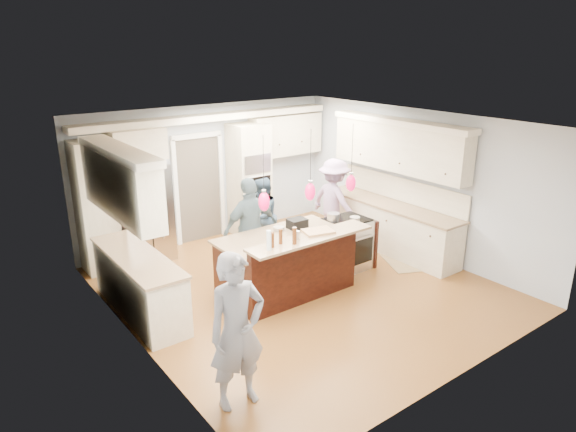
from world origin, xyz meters
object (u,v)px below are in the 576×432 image
Objects in this scene: kitchen_island at (286,263)px; island_range at (347,243)px; person_bar_end at (237,331)px; person_far_left at (262,216)px; refrigerator at (144,213)px.

kitchen_island is 2.28× the size of island_range.
person_bar_end is 4.30m from person_far_left.
refrigerator is at bearing 116.89° from kitchen_island.
refrigerator is at bearing -53.82° from person_far_left.
island_range is at bearing 3.09° from kitchen_island.
island_range is at bearing 34.19° from person_bar_end.
person_bar_end is at bearing -150.62° from island_range.
kitchen_island is 1.17× the size of person_bar_end.
kitchen_island is 2.81m from person_bar_end.
refrigerator is 3.71m from island_range.
island_range is at bearing 94.77° from person_far_left.
person_far_left is (2.63, 3.40, -0.16)m from person_bar_end.
kitchen_island reaches higher than island_range.
refrigerator is 2.16m from person_far_left.
refrigerator is 1.22× the size of person_far_left.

